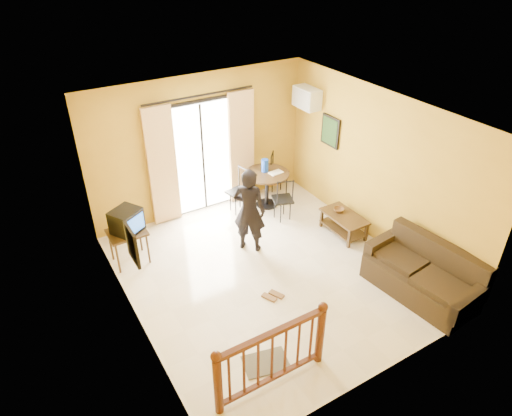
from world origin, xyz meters
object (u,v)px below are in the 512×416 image
television (127,221)px  coffee_table (344,221)px  dining_table (267,180)px  sofa (424,275)px  standing_person (249,211)px

television → coffee_table: television is taller
dining_table → sofa: 3.64m
dining_table → standing_person: bearing=-133.8°
television → standing_person: size_ratio=0.38×
television → standing_person: standing_person is taller
television → dining_table: (3.03, 0.39, -0.23)m
standing_person → dining_table: bearing=-87.7°
coffee_table → standing_person: standing_person is taller
coffee_table → sofa: bearing=-89.8°
dining_table → sofa: size_ratio=0.47×
standing_person → coffee_table: bearing=-150.4°
coffee_table → sofa: 1.92m
dining_table → coffee_table: (0.69, -1.64, -0.33)m
sofa → dining_table: bearing=95.0°
television → sofa: (3.73, -3.16, -0.51)m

